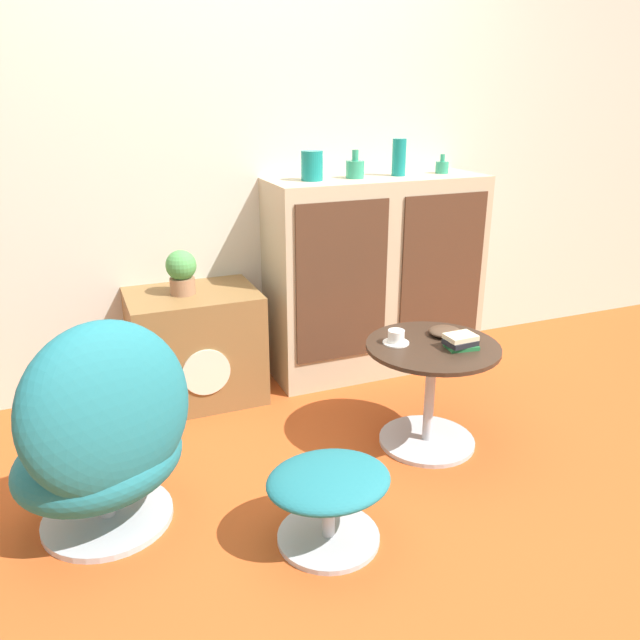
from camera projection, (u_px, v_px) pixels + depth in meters
ground_plane at (359, 497)px, 2.43m from camera, size 12.00×12.00×0.00m
wall_back at (249, 131)px, 3.15m from camera, size 6.40×0.06×2.60m
sideboard at (375, 276)px, 3.42m from camera, size 1.17×0.43×1.07m
tv_console at (196, 346)px, 3.13m from camera, size 0.63×0.46×0.56m
egg_chair at (104, 437)px, 2.14m from camera, size 0.77×0.75×0.82m
ottoman at (329, 490)px, 2.13m from camera, size 0.44×0.37×0.29m
coffee_table at (430, 385)px, 2.71m from camera, size 0.57×0.57×0.48m
vase_leftmost at (312, 166)px, 3.08m from camera, size 0.11×0.11×0.14m
vase_inner_left at (355, 168)px, 3.18m from camera, size 0.09×0.09×0.14m
vase_inner_right at (399, 157)px, 3.25m from camera, size 0.07×0.07×0.19m
vase_rightmost at (442, 167)px, 3.37m from camera, size 0.07×0.07×0.10m
potted_plant at (181, 271)px, 2.98m from camera, size 0.15×0.15×0.22m
teacup at (396, 338)px, 2.65m from camera, size 0.11×0.11×0.06m
book_stack at (461, 341)px, 2.60m from camera, size 0.14×0.11×0.06m
bowl at (445, 331)px, 2.74m from camera, size 0.14×0.14×0.04m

